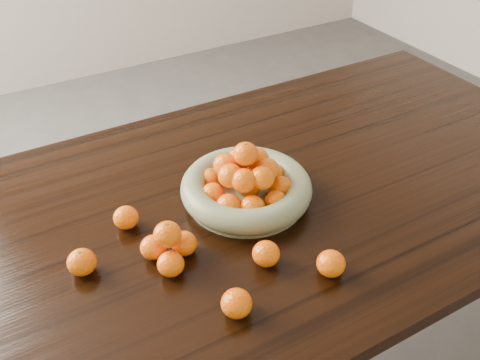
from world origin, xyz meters
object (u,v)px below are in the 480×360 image
fruit_bowl (246,186)px  loose_orange_0 (82,262)px  orange_pyramid (169,247)px  dining_table (249,223)px

fruit_bowl → loose_orange_0: 0.43m
fruit_bowl → orange_pyramid: fruit_bowl is taller
dining_table → loose_orange_0: 0.46m
loose_orange_0 → fruit_bowl: bearing=5.5°
dining_table → fruit_bowl: 0.13m
dining_table → orange_pyramid: orange_pyramid is taller
fruit_bowl → orange_pyramid: 0.27m
dining_table → orange_pyramid: size_ratio=16.12×
orange_pyramid → loose_orange_0: (-0.17, 0.06, -0.01)m
orange_pyramid → loose_orange_0: orange_pyramid is taller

